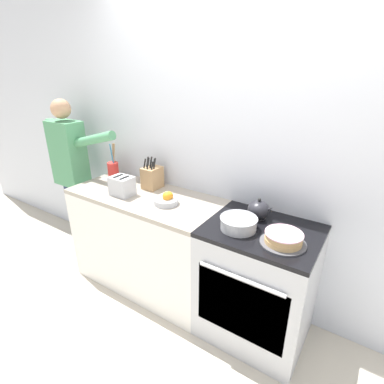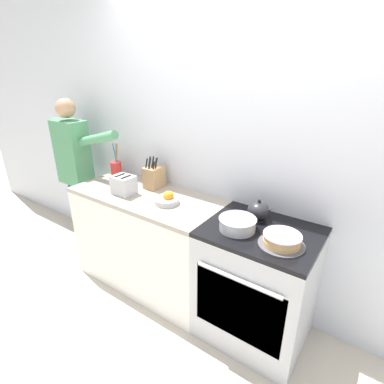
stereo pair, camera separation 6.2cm
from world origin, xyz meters
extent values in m
plane|color=beige|center=(0.00, 0.00, 0.00)|extent=(16.00, 16.00, 0.00)
cube|color=silver|center=(0.00, 0.62, 1.30)|extent=(8.00, 0.04, 2.60)
cube|color=white|center=(-0.70, 0.30, 0.42)|extent=(1.32, 0.60, 0.85)
cube|color=#9E9384|center=(-0.70, 0.30, 0.86)|extent=(1.32, 0.60, 0.03)
cube|color=#B7BABF|center=(0.33, 0.30, 0.43)|extent=(0.74, 0.60, 0.85)
cube|color=black|center=(0.33, 0.01, 0.45)|extent=(0.61, 0.01, 0.47)
cylinder|color=#B7BABF|center=(0.33, -0.02, 0.70)|extent=(0.55, 0.02, 0.02)
cube|color=black|center=(0.33, 0.30, 0.87)|extent=(0.74, 0.60, 0.03)
cylinder|color=#4C4C51|center=(0.49, 0.20, 0.89)|extent=(0.28, 0.28, 0.01)
cylinder|color=tan|center=(0.49, 0.20, 0.90)|extent=(0.22, 0.22, 0.03)
cylinder|color=tan|center=(0.49, 0.20, 0.93)|extent=(0.21, 0.21, 0.03)
cylinder|color=#EFB2C1|center=(0.49, 0.20, 0.95)|extent=(0.22, 0.22, 0.01)
cylinder|color=#232328|center=(0.24, 0.43, 0.88)|extent=(0.11, 0.11, 0.01)
ellipsoid|color=#232328|center=(0.24, 0.43, 0.94)|extent=(0.15, 0.15, 0.13)
cone|color=#232328|center=(0.31, 0.43, 0.97)|extent=(0.07, 0.03, 0.07)
sphere|color=black|center=(0.24, 0.43, 1.02)|extent=(0.02, 0.02, 0.02)
cylinder|color=#B7BABF|center=(0.19, 0.21, 0.92)|extent=(0.23, 0.23, 0.08)
torus|color=#B7BABF|center=(0.19, 0.21, 0.96)|extent=(0.25, 0.25, 0.01)
cube|color=tan|center=(-0.74, 0.46, 0.97)|extent=(0.13, 0.16, 0.19)
cylinder|color=black|center=(-0.78, 0.41, 1.10)|extent=(0.01, 0.04, 0.08)
cylinder|color=black|center=(-0.74, 0.41, 1.11)|extent=(0.01, 0.04, 0.10)
cylinder|color=black|center=(-0.70, 0.42, 1.10)|extent=(0.01, 0.03, 0.07)
cylinder|color=black|center=(-0.78, 0.45, 1.11)|extent=(0.01, 0.04, 0.09)
cylinder|color=black|center=(-0.74, 0.45, 1.11)|extent=(0.01, 0.04, 0.10)
cylinder|color=black|center=(-0.70, 0.45, 1.11)|extent=(0.01, 0.04, 0.09)
cylinder|color=black|center=(-0.78, 0.49, 1.09)|extent=(0.01, 0.03, 0.06)
cylinder|color=black|center=(-0.74, 0.49, 1.10)|extent=(0.01, 0.03, 0.07)
cylinder|color=red|center=(-1.21, 0.45, 0.95)|extent=(0.10, 0.10, 0.15)
cylinder|color=teal|center=(-1.20, 0.44, 1.07)|extent=(0.02, 0.03, 0.28)
cylinder|color=#A37A51|center=(-1.21, 0.47, 1.07)|extent=(0.07, 0.02, 0.28)
cylinder|color=#A37A51|center=(-1.22, 0.47, 1.07)|extent=(0.04, 0.02, 0.27)
cylinder|color=#B7BABF|center=(-0.44, 0.26, 0.90)|extent=(0.19, 0.19, 0.04)
sphere|color=orange|center=(-0.42, 0.28, 0.94)|extent=(0.07, 0.07, 0.07)
sphere|color=orange|center=(-0.43, 0.26, 0.94)|extent=(0.07, 0.07, 0.07)
cube|color=#B7BABF|center=(-0.85, 0.20, 0.96)|extent=(0.18, 0.14, 0.16)
cube|color=black|center=(-0.88, 0.20, 1.04)|extent=(0.02, 0.10, 0.00)
cube|color=black|center=(-0.81, 0.20, 1.04)|extent=(0.02, 0.10, 0.00)
cube|color=black|center=(-0.94, 0.20, 0.99)|extent=(0.02, 0.02, 0.01)
cylinder|color=#283351|center=(-1.77, 0.32, 0.38)|extent=(0.11, 0.11, 0.76)
cylinder|color=#283351|center=(-1.61, 0.32, 0.38)|extent=(0.11, 0.11, 0.76)
cube|color=#4C8E60|center=(-1.69, 0.32, 1.07)|extent=(0.34, 0.20, 0.63)
cylinder|color=#4C8E60|center=(-1.90, 0.32, 1.12)|extent=(0.08, 0.08, 0.53)
cylinder|color=#4C8E60|center=(-1.29, 0.32, 1.26)|extent=(0.54, 0.08, 0.22)
sphere|color=tan|center=(-1.69, 0.32, 1.50)|extent=(0.18, 0.18, 0.18)
camera|label=1|loc=(0.88, -1.38, 1.87)|focal=28.00mm
camera|label=2|loc=(0.93, -1.34, 1.87)|focal=28.00mm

